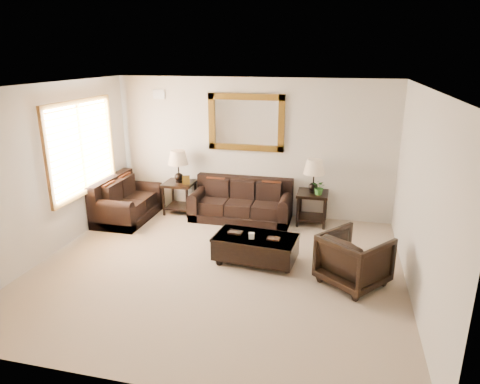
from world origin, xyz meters
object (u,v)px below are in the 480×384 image
(sofa, at_px, (242,205))
(end_table_left, at_px, (179,173))
(armchair, at_px, (354,257))
(loveseat, at_px, (125,204))
(coffee_table, at_px, (256,246))
(end_table_right, at_px, (313,182))

(sofa, bearing_deg, end_table_left, 177.83)
(sofa, relative_size, armchair, 2.35)
(end_table_left, relative_size, armchair, 1.57)
(sofa, bearing_deg, armchair, -44.82)
(loveseat, height_order, end_table_left, end_table_left)
(end_table_left, height_order, coffee_table, end_table_left)
(end_table_left, height_order, armchair, end_table_left)
(sofa, relative_size, end_table_left, 1.50)
(end_table_right, relative_size, coffee_table, 0.95)
(loveseat, distance_m, end_table_right, 3.68)
(sofa, bearing_deg, coffee_table, -70.01)
(end_table_left, bearing_deg, coffee_table, -42.84)
(loveseat, height_order, end_table_right, end_table_right)
(end_table_left, xyz_separation_m, armchair, (3.42, -2.15, -0.43))
(end_table_right, xyz_separation_m, coffee_table, (-0.73, -1.82, -0.56))
(sofa, bearing_deg, loveseat, -166.80)
(sofa, height_order, armchair, armchair)
(loveseat, xyz_separation_m, end_table_left, (0.92, 0.57, 0.54))
(end_table_left, bearing_deg, sofa, -2.17)
(sofa, relative_size, loveseat, 1.32)
(loveseat, xyz_separation_m, armchair, (4.34, -1.58, 0.11))
(coffee_table, bearing_deg, sofa, 115.28)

